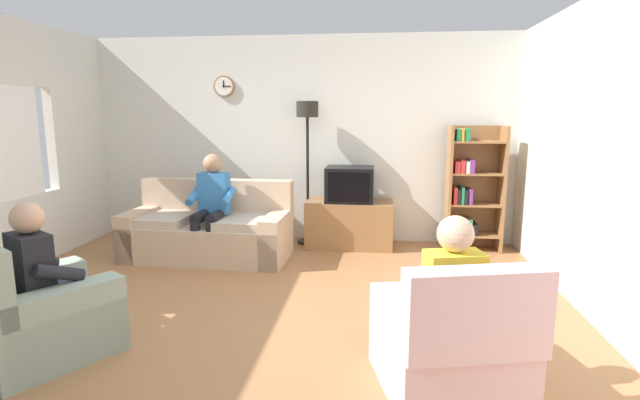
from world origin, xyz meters
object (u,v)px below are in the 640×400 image
object	(u,v)px
couch	(209,231)
tv	(350,184)
tv_stand	(349,224)
person_in_right_armchair	(447,294)
person_in_left_armchair	(46,272)
armchair_near_window	(37,317)
floor_lamp	(307,133)
armchair_near_bookshelf	(450,347)
bookshelf	(470,189)
person_on_couch	(211,201)

from	to	relation	value
couch	tv	xyz separation A→B (m)	(1.63, 0.65, 0.50)
tv_stand	person_in_right_armchair	distance (m)	3.29
couch	tv	size ratio (longest dim) A/B	3.22
tv	person_in_left_armchair	world-z (taller)	person_in_left_armchair
tv_stand	armchair_near_window	world-z (taller)	armchair_near_window
couch	armchair_near_window	world-z (taller)	same
floor_lamp	armchair_near_bookshelf	xyz separation A→B (m)	(1.37, -3.36, -1.16)
floor_lamp	person_in_left_armchair	size ratio (longest dim) A/B	1.65
armchair_near_bookshelf	person_in_right_armchair	bearing A→B (deg)	104.06
bookshelf	person_in_left_armchair	xyz separation A→B (m)	(-3.47, -3.15, -0.16)
couch	person_in_left_armchair	bearing A→B (deg)	-97.90
tv_stand	tv	bearing A→B (deg)	-90.00
tv_stand	person_in_left_armchair	distance (m)	3.66
person_in_left_armchair	person_in_right_armchair	distance (m)	2.76
person_in_left_armchair	armchair_near_bookshelf	bearing A→B (deg)	-3.78
armchair_near_bookshelf	bookshelf	bearing A→B (deg)	78.34
person_on_couch	tv	bearing A→B (deg)	26.07
tv_stand	person_in_right_armchair	size ratio (longest dim) A/B	0.98
tv	armchair_near_bookshelf	bearing A→B (deg)	-75.85
person_on_couch	person_in_right_armchair	world-z (taller)	person_on_couch
floor_lamp	armchair_near_bookshelf	distance (m)	3.81
floor_lamp	person_on_couch	xyz separation A→B (m)	(-1.00, -0.88, -0.75)
floor_lamp	person_in_left_armchair	world-z (taller)	floor_lamp
person_in_left_armchair	person_in_right_armchair	world-z (taller)	same
bookshelf	floor_lamp	distance (m)	2.17
floor_lamp	armchair_near_window	world-z (taller)	floor_lamp
armchair_near_window	person_in_right_armchair	world-z (taller)	person_in_right_armchair
tv	person_on_couch	distance (m)	1.73
tv_stand	floor_lamp	xyz separation A→B (m)	(-0.55, 0.10, 1.15)
tv_stand	bookshelf	world-z (taller)	bookshelf
couch	tv	distance (m)	1.83
tv	floor_lamp	size ratio (longest dim) A/B	0.32
person_in_left_armchair	tv_stand	bearing A→B (deg)	57.39
person_in_left_armchair	bookshelf	bearing A→B (deg)	42.20
tv_stand	floor_lamp	bearing A→B (deg)	169.88
tv_stand	person_on_couch	size ratio (longest dim) A/B	0.89
couch	armchair_near_bookshelf	bearing A→B (deg)	-46.53
couch	tv_stand	bearing A→B (deg)	22.43
person_in_left_armchair	person_in_right_armchair	size ratio (longest dim) A/B	1.00
floor_lamp	person_in_right_armchair	world-z (taller)	floor_lamp
tv_stand	tv	size ratio (longest dim) A/B	1.83
tv_stand	armchair_near_window	size ratio (longest dim) A/B	0.94
tv	floor_lamp	bearing A→B (deg)	167.46
floor_lamp	armchair_near_window	xyz separation A→B (m)	(-1.46, -3.25, -1.16)
tv	person_in_right_armchair	distance (m)	3.25
tv_stand	armchair_near_window	distance (m)	3.74
couch	floor_lamp	size ratio (longest dim) A/B	1.04
floor_lamp	person_in_right_armchair	xyz separation A→B (m)	(1.35, -3.27, -0.85)
couch	tv_stand	world-z (taller)	couch
bookshelf	person_in_left_armchair	bearing A→B (deg)	-137.80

